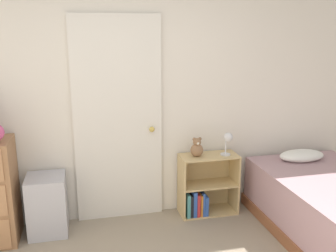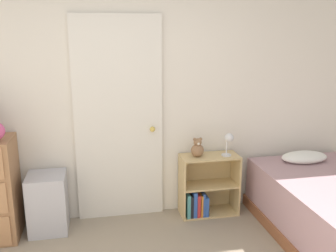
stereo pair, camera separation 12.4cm
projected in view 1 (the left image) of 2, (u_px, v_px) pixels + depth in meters
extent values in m
cube|color=silver|center=(119.00, 98.00, 3.78)|extent=(10.00, 0.06, 2.55)
cube|color=silver|center=(118.00, 121.00, 3.78)|extent=(0.89, 0.04, 2.09)
sphere|color=gold|center=(152.00, 129.00, 3.83)|extent=(0.06, 0.06, 0.06)
cube|color=#ADADB7|center=(47.00, 205.00, 3.63)|extent=(0.37, 0.37, 0.58)
cube|color=tan|center=(181.00, 187.00, 3.96)|extent=(0.02, 0.29, 0.66)
cube|color=tan|center=(234.00, 182.00, 4.09)|extent=(0.02, 0.29, 0.66)
cube|color=tan|center=(207.00, 211.00, 4.10)|extent=(0.58, 0.29, 0.02)
cube|color=tan|center=(208.00, 184.00, 4.03)|extent=(0.58, 0.29, 0.02)
cube|color=tan|center=(209.00, 156.00, 3.95)|extent=(0.58, 0.29, 0.02)
cube|color=tan|center=(204.00, 179.00, 4.16)|extent=(0.62, 0.01, 0.66)
cube|color=teal|center=(187.00, 204.00, 3.98)|extent=(0.04, 0.19, 0.25)
cube|color=black|center=(190.00, 203.00, 4.00)|extent=(0.03, 0.22, 0.24)
cube|color=#3359B2|center=(193.00, 201.00, 4.00)|extent=(0.04, 0.22, 0.28)
cube|color=red|center=(196.00, 203.00, 4.00)|extent=(0.03, 0.19, 0.24)
cube|color=orange|center=(199.00, 203.00, 4.02)|extent=(0.02, 0.20, 0.24)
cube|color=#3359B2|center=(202.00, 202.00, 4.01)|extent=(0.02, 0.18, 0.26)
cube|color=#3359B2|center=(204.00, 204.00, 4.03)|extent=(0.04, 0.20, 0.21)
sphere|color=#8C6647|center=(197.00, 150.00, 3.90)|extent=(0.13, 0.13, 0.13)
sphere|color=#8C6647|center=(197.00, 142.00, 3.88)|extent=(0.08, 0.08, 0.08)
sphere|color=silver|center=(198.00, 143.00, 3.84)|extent=(0.03, 0.03, 0.03)
sphere|color=#8C6647|center=(194.00, 139.00, 3.86)|extent=(0.03, 0.03, 0.03)
sphere|color=#8C6647|center=(200.00, 139.00, 3.88)|extent=(0.03, 0.03, 0.03)
cylinder|color=silver|center=(225.00, 154.00, 3.95)|extent=(0.11, 0.11, 0.01)
cylinder|color=silver|center=(226.00, 147.00, 3.93)|extent=(0.01, 0.01, 0.16)
sphere|color=silver|center=(228.00, 137.00, 3.90)|extent=(0.10, 0.10, 0.10)
ellipsoid|color=white|center=(302.00, 156.00, 4.07)|extent=(0.51, 0.28, 0.12)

